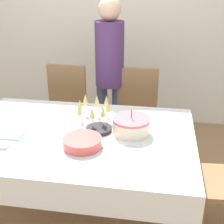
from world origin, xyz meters
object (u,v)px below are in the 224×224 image
dining_chair_far_right (137,114)px  birthday_cake (131,125)px  champagne_tray (94,111)px  person_standing (110,66)px  plate_stack_dessert (99,129)px  plate_stack_main (82,142)px  dining_chair_far_left (65,109)px

dining_chair_far_right → birthday_cake: dining_chair_far_right is taller
champagne_tray → person_standing: bearing=90.8°
champagne_tray → plate_stack_dessert: (0.07, -0.15, -0.07)m
dining_chair_far_right → plate_stack_main: (-0.28, -1.05, 0.25)m
dining_chair_far_left → person_standing: size_ratio=0.60×
champagne_tray → person_standing: person_standing is taller
plate_stack_main → person_standing: 1.20m
birthday_cake → champagne_tray: (-0.30, 0.14, 0.03)m
dining_chair_far_left → champagne_tray: 0.86m
plate_stack_main → birthday_cake: bearing=39.1°
birthday_cake → champagne_tray: 0.34m
dining_chair_far_left → champagne_tray: dining_chair_far_left is taller
champagne_tray → person_standing: 0.81m
dining_chair_far_right → champagne_tray: dining_chair_far_right is taller
plate_stack_dessert → plate_stack_main: bearing=-105.0°
dining_chair_far_left → dining_chair_far_right: (0.74, -0.00, 0.00)m
champagne_tray → person_standing: size_ratio=0.23×
dining_chair_far_left → birthday_cake: 1.14m
champagne_tray → person_standing: (-0.01, 0.80, 0.13)m
dining_chair_far_left → plate_stack_main: bearing=-66.5°
dining_chair_far_right → plate_stack_dessert: dining_chair_far_right is taller
plate_stack_dessert → person_standing: size_ratio=0.12×
dining_chair_far_left → champagne_tray: (0.45, -0.66, 0.30)m
birthday_cake → plate_stack_main: size_ratio=1.05×
person_standing → dining_chair_far_right: bearing=-25.0°
person_standing → dining_chair_far_left: bearing=-163.0°
dining_chair_far_right → birthday_cake: 0.85m
birthday_cake → champagne_tray: bearing=154.7°
champagne_tray → plate_stack_main: (0.00, -0.39, -0.05)m
dining_chair_far_left → plate_stack_dessert: 1.00m
dining_chair_far_right → person_standing: size_ratio=0.60×
birthday_cake → plate_stack_main: bearing=-140.9°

